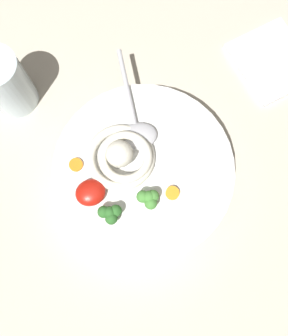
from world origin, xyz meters
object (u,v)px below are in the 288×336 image
Objects in this scene: folded_napkin at (272,61)px; soup_spoon at (136,128)px; drinking_glass at (6,83)px; noodle_pile at (121,156)px; soup_bowl at (144,172)px.

soup_spoon is at bearing -165.16° from folded_napkin.
folded_napkin is (45.33, -6.29, -5.47)cm from drinking_glass.
soup_spoon is at bearing 49.54° from noodle_pile.
soup_spoon is at bearing 85.06° from soup_bowl.
folded_napkin is at bearing -70.22° from soup_spoon.
soup_bowl is 1.60× the size of soup_spoon.
drinking_glass reaches higher than soup_spoon.
noodle_pile is at bearing 144.48° from soup_spoon.
soup_spoon reaches higher than folded_napkin.
noodle_pile is 0.66× the size of soup_spoon.
drinking_glass is at bearing 172.09° from folded_napkin.
soup_spoon is 1.49× the size of drinking_glass.
soup_bowl is at bearing 180.00° from soup_spoon.
noodle_pile is at bearing 140.31° from soup_bowl.
drinking_glass reaches higher than folded_napkin.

